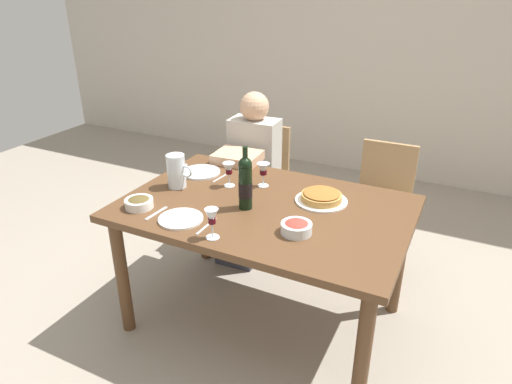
# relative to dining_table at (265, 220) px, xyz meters

# --- Properties ---
(ground_plane) EXTENTS (8.00, 8.00, 0.00)m
(ground_plane) POSITION_rel_dining_table_xyz_m (0.00, 0.00, -0.67)
(ground_plane) COLOR gray
(back_wall) EXTENTS (8.00, 0.10, 2.80)m
(back_wall) POSITION_rel_dining_table_xyz_m (0.00, 2.60, 0.73)
(back_wall) COLOR beige
(back_wall) RESTS_ON ground
(dining_table) EXTENTS (1.50, 1.00, 0.76)m
(dining_table) POSITION_rel_dining_table_xyz_m (0.00, 0.00, 0.00)
(dining_table) COLOR brown
(dining_table) RESTS_ON ground
(wine_bottle) EXTENTS (0.07, 0.07, 0.34)m
(wine_bottle) POSITION_rel_dining_table_xyz_m (-0.08, -0.07, 0.23)
(wine_bottle) COLOR black
(wine_bottle) RESTS_ON dining_table
(water_pitcher) EXTENTS (0.16, 0.10, 0.19)m
(water_pitcher) POSITION_rel_dining_table_xyz_m (-0.55, -0.01, 0.18)
(water_pitcher) COLOR silver
(water_pitcher) RESTS_ON dining_table
(baked_tart) EXTENTS (0.28, 0.28, 0.06)m
(baked_tart) POSITION_rel_dining_table_xyz_m (0.25, 0.17, 0.12)
(baked_tart) COLOR white
(baked_tart) RESTS_ON dining_table
(salad_bowl) EXTENTS (0.15, 0.15, 0.06)m
(salad_bowl) POSITION_rel_dining_table_xyz_m (0.26, -0.20, 0.12)
(salad_bowl) COLOR silver
(salad_bowl) RESTS_ON dining_table
(olive_bowl) EXTENTS (0.15, 0.15, 0.06)m
(olive_bowl) POSITION_rel_dining_table_xyz_m (-0.58, -0.32, 0.12)
(olive_bowl) COLOR white
(olive_bowl) RESTS_ON dining_table
(wine_glass_left_diner) EXTENTS (0.07, 0.07, 0.14)m
(wine_glass_left_diner) POSITION_rel_dining_table_xyz_m (-0.29, 0.13, 0.19)
(wine_glass_left_diner) COLOR silver
(wine_glass_left_diner) RESTS_ON dining_table
(wine_glass_right_diner) EXTENTS (0.07, 0.07, 0.14)m
(wine_glass_right_diner) POSITION_rel_dining_table_xyz_m (-0.12, 0.22, 0.19)
(wine_glass_right_diner) COLOR silver
(wine_glass_right_diner) RESTS_ON dining_table
(wine_glass_centre) EXTENTS (0.06, 0.06, 0.15)m
(wine_glass_centre) POSITION_rel_dining_table_xyz_m (-0.07, -0.41, 0.20)
(wine_glass_centre) COLOR silver
(wine_glass_centre) RESTS_ON dining_table
(dinner_plate_left_setting) EXTENTS (0.22, 0.22, 0.01)m
(dinner_plate_left_setting) POSITION_rel_dining_table_xyz_m (-0.31, -0.33, 0.10)
(dinner_plate_left_setting) COLOR white
(dinner_plate_left_setting) RESTS_ON dining_table
(dinner_plate_right_setting) EXTENTS (0.24, 0.24, 0.01)m
(dinner_plate_right_setting) POSITION_rel_dining_table_xyz_m (-0.54, 0.22, 0.10)
(dinner_plate_right_setting) COLOR silver
(dinner_plate_right_setting) RESTS_ON dining_table
(fork_left_setting) EXTENTS (0.02, 0.16, 0.00)m
(fork_left_setting) POSITION_rel_dining_table_xyz_m (-0.46, -0.33, 0.09)
(fork_left_setting) COLOR silver
(fork_left_setting) RESTS_ON dining_table
(knife_left_setting) EXTENTS (0.01, 0.18, 0.00)m
(knife_left_setting) POSITION_rel_dining_table_xyz_m (-0.16, -0.33, 0.09)
(knife_left_setting) COLOR silver
(knife_left_setting) RESTS_ON dining_table
(knife_right_setting) EXTENTS (0.03, 0.18, 0.00)m
(knife_right_setting) POSITION_rel_dining_table_xyz_m (-0.39, 0.22, 0.09)
(knife_right_setting) COLOR silver
(knife_right_setting) RESTS_ON dining_table
(spoon_right_setting) EXTENTS (0.04, 0.16, 0.00)m
(spoon_right_setting) POSITION_rel_dining_table_xyz_m (-0.69, 0.22, 0.09)
(spoon_right_setting) COLOR silver
(spoon_right_setting) RESTS_ON dining_table
(chair_left) EXTENTS (0.42, 0.42, 0.87)m
(chair_left) POSITION_rel_dining_table_xyz_m (-0.45, 0.90, -0.17)
(chair_left) COLOR #9E7A51
(chair_left) RESTS_ON ground
(diner_left) EXTENTS (0.35, 0.52, 1.16)m
(diner_left) POSITION_rel_dining_table_xyz_m (-0.44, 0.66, -0.05)
(diner_left) COLOR #B7B2A8
(diner_left) RESTS_ON ground
(chair_right) EXTENTS (0.41, 0.41, 0.87)m
(chair_right) POSITION_rel_dining_table_xyz_m (0.45, 0.89, -0.17)
(chair_right) COLOR #9E7A51
(chair_right) RESTS_ON ground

